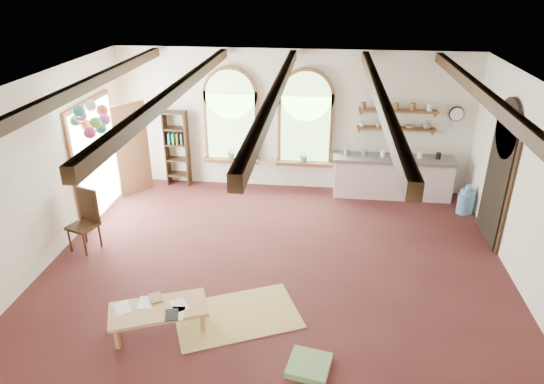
# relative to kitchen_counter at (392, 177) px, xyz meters

# --- Properties ---
(floor) EXTENTS (8.00, 8.00, 0.00)m
(floor) POSITION_rel_kitchen_counter_xyz_m (-2.30, -3.20, -0.48)
(floor) COLOR #4E2020
(floor) RESTS_ON ground
(ceiling_beams) EXTENTS (6.20, 6.80, 0.18)m
(ceiling_beams) POSITION_rel_kitchen_counter_xyz_m (-2.30, -3.20, 2.62)
(ceiling_beams) COLOR #372211
(ceiling_beams) RESTS_ON ceiling
(window_left) EXTENTS (1.30, 0.28, 2.20)m
(window_left) POSITION_rel_kitchen_counter_xyz_m (-3.70, 0.23, 1.16)
(window_left) COLOR brown
(window_left) RESTS_ON floor
(window_right) EXTENTS (1.30, 0.28, 2.20)m
(window_right) POSITION_rel_kitchen_counter_xyz_m (-2.00, 0.23, 1.16)
(window_right) COLOR brown
(window_right) RESTS_ON floor
(left_doorway) EXTENTS (0.10, 1.90, 2.50)m
(left_doorway) POSITION_rel_kitchen_counter_xyz_m (-6.25, -1.40, 0.67)
(left_doorway) COLOR brown
(left_doorway) RESTS_ON floor
(right_doorway) EXTENTS (0.10, 1.30, 2.40)m
(right_doorway) POSITION_rel_kitchen_counter_xyz_m (1.65, -1.70, 0.62)
(right_doorway) COLOR black
(right_doorway) RESTS_ON floor
(kitchen_counter) EXTENTS (2.68, 0.62, 0.94)m
(kitchen_counter) POSITION_rel_kitchen_counter_xyz_m (0.00, 0.00, 0.00)
(kitchen_counter) COLOR beige
(kitchen_counter) RESTS_ON floor
(wall_shelf_lower) EXTENTS (1.70, 0.24, 0.04)m
(wall_shelf_lower) POSITION_rel_kitchen_counter_xyz_m (0.00, 0.18, 1.07)
(wall_shelf_lower) COLOR brown
(wall_shelf_lower) RESTS_ON wall_back
(wall_shelf_upper) EXTENTS (1.70, 0.24, 0.04)m
(wall_shelf_upper) POSITION_rel_kitchen_counter_xyz_m (0.00, 0.18, 1.47)
(wall_shelf_upper) COLOR brown
(wall_shelf_upper) RESTS_ON wall_back
(wall_clock) EXTENTS (0.32, 0.04, 0.32)m
(wall_clock) POSITION_rel_kitchen_counter_xyz_m (1.25, 0.25, 1.42)
(wall_clock) COLOR black
(wall_clock) RESTS_ON wall_back
(bookshelf) EXTENTS (0.53, 0.32, 1.80)m
(bookshelf) POSITION_rel_kitchen_counter_xyz_m (-5.00, 0.12, 0.42)
(bookshelf) COLOR #372211
(bookshelf) RESTS_ON floor
(coffee_table) EXTENTS (1.50, 1.09, 0.39)m
(coffee_table) POSITION_rel_kitchen_counter_xyz_m (-3.79, -5.00, -0.13)
(coffee_table) COLOR tan
(coffee_table) RESTS_ON floor
(side_chair) EXTENTS (0.59, 0.59, 1.16)m
(side_chair) POSITION_rel_kitchen_counter_xyz_m (-5.86, -2.97, -0.14)
(side_chair) COLOR #372211
(side_chair) RESTS_ON floor
(floor_mat) EXTENTS (2.11, 1.76, 0.02)m
(floor_mat) POSITION_rel_kitchen_counter_xyz_m (-2.74, -4.58, -0.47)
(floor_mat) COLOR #D3B869
(floor_mat) RESTS_ON floor
(floor_cushion) EXTENTS (0.62, 0.62, 0.09)m
(floor_cushion) POSITION_rel_kitchen_counter_xyz_m (-1.62, -5.50, -0.43)
(floor_cushion) COLOR gray
(floor_cushion) RESTS_ON floor
(water_jug_a) EXTENTS (0.28, 0.28, 0.55)m
(water_jug_a) POSITION_rel_kitchen_counter_xyz_m (1.45, -0.70, -0.24)
(water_jug_a) COLOR #5A98C2
(water_jug_a) RESTS_ON floor
(water_jug_b) EXTENTS (0.33, 0.33, 0.63)m
(water_jug_b) POSITION_rel_kitchen_counter_xyz_m (1.52, -0.63, -0.20)
(water_jug_b) COLOR #5A98C2
(water_jug_b) RESTS_ON floor
(balloon_cluster) EXTENTS (0.70, 0.78, 1.14)m
(balloon_cluster) POSITION_rel_kitchen_counter_xyz_m (-5.71, -2.40, 1.85)
(balloon_cluster) COLOR white
(balloon_cluster) RESTS_ON floor
(table_book) EXTENTS (0.28, 0.31, 0.02)m
(table_book) POSITION_rel_kitchen_counter_xyz_m (-3.98, -4.83, -0.07)
(table_book) COLOR olive
(table_book) RESTS_ON coffee_table
(tablet) EXTENTS (0.24, 0.30, 0.01)m
(tablet) POSITION_rel_kitchen_counter_xyz_m (-3.55, -5.13, -0.08)
(tablet) COLOR black
(tablet) RESTS_ON coffee_table
(potted_plant_left) EXTENTS (0.27, 0.23, 0.30)m
(potted_plant_left) POSITION_rel_kitchen_counter_xyz_m (-3.70, 0.12, 0.37)
(potted_plant_left) COLOR #598C4C
(potted_plant_left) RESTS_ON window_left
(potted_plant_right) EXTENTS (0.27, 0.23, 0.30)m
(potted_plant_right) POSITION_rel_kitchen_counter_xyz_m (-2.00, 0.12, 0.37)
(potted_plant_right) COLOR #598C4C
(potted_plant_right) RESTS_ON window_right
(shelf_cup_a) EXTENTS (0.12, 0.10, 0.10)m
(shelf_cup_a) POSITION_rel_kitchen_counter_xyz_m (-0.75, 0.18, 1.14)
(shelf_cup_a) COLOR white
(shelf_cup_a) RESTS_ON wall_shelf_lower
(shelf_cup_b) EXTENTS (0.10, 0.10, 0.09)m
(shelf_cup_b) POSITION_rel_kitchen_counter_xyz_m (-0.40, 0.18, 1.14)
(shelf_cup_b) COLOR beige
(shelf_cup_b) RESTS_ON wall_shelf_lower
(shelf_bowl_a) EXTENTS (0.22, 0.22, 0.05)m
(shelf_bowl_a) POSITION_rel_kitchen_counter_xyz_m (-0.05, 0.18, 1.12)
(shelf_bowl_a) COLOR beige
(shelf_bowl_a) RESTS_ON wall_shelf_lower
(shelf_bowl_b) EXTENTS (0.20, 0.20, 0.06)m
(shelf_bowl_b) POSITION_rel_kitchen_counter_xyz_m (0.30, 0.18, 1.12)
(shelf_bowl_b) COLOR #8C664C
(shelf_bowl_b) RESTS_ON wall_shelf_lower
(shelf_vase) EXTENTS (0.18, 0.18, 0.19)m
(shelf_vase) POSITION_rel_kitchen_counter_xyz_m (0.65, 0.18, 1.19)
(shelf_vase) COLOR slate
(shelf_vase) RESTS_ON wall_shelf_lower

